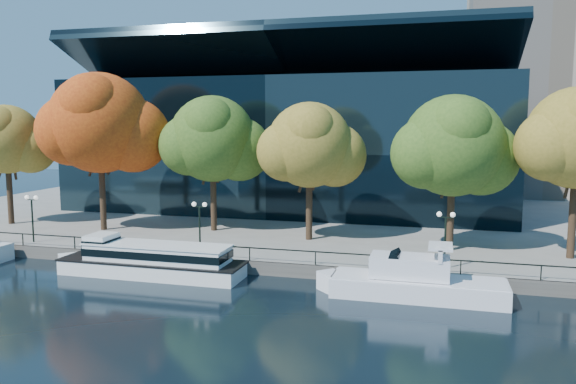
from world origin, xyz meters
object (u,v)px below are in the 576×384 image
(lamp_0, at_px, (32,208))
(lamp_1, at_px, (199,215))
(tree_1, at_px, (101,125))
(tree_2, at_px, (214,141))
(tree_3, at_px, (311,147))
(tree_4, at_px, (455,148))
(lamp_2, at_px, (446,227))
(tour_boat, at_px, (147,259))
(tree_0, at_px, (7,141))
(cruiser_near, at_px, (410,281))

(lamp_0, distance_m, lamp_1, 15.44)
(tree_1, height_order, lamp_1, tree_1)
(tree_2, bearing_deg, tree_3, -10.15)
(tree_4, distance_m, lamp_0, 35.45)
(tree_3, height_order, lamp_2, tree_3)
(tree_4, height_order, lamp_0, tree_4)
(tour_boat, bearing_deg, tree_3, 48.01)
(tree_0, xyz_separation_m, lamp_2, (42.10, -6.85, -5.38))
(cruiser_near, height_order, tree_3, tree_3)
(tree_4, bearing_deg, tree_2, 172.57)
(tour_boat, distance_m, tree_2, 15.09)
(tour_boat, bearing_deg, lamp_1, 55.38)
(tree_4, bearing_deg, lamp_0, -169.96)
(tree_2, bearing_deg, lamp_2, -23.11)
(cruiser_near, relative_size, lamp_0, 3.02)
(tree_3, relative_size, lamp_0, 2.96)
(lamp_1, distance_m, lamp_2, 18.48)
(tree_1, height_order, tree_3, tree_1)
(tree_1, bearing_deg, lamp_2, -11.69)
(cruiser_near, bearing_deg, tree_1, 160.13)
(cruiser_near, distance_m, tree_1, 32.39)
(tree_0, bearing_deg, lamp_0, -39.98)
(tree_0, relative_size, tree_2, 0.94)
(tree_2, bearing_deg, lamp_1, -74.89)
(tree_2, distance_m, lamp_2, 23.37)
(tour_boat, height_order, lamp_2, lamp_2)
(tree_2, bearing_deg, lamp_0, -145.64)
(tree_1, height_order, tree_4, tree_1)
(tour_boat, relative_size, tree_4, 1.23)
(tree_3, distance_m, tree_4, 11.89)
(tree_1, relative_size, tree_2, 1.17)
(tour_boat, height_order, tree_2, tree_2)
(cruiser_near, relative_size, tree_3, 1.02)
(tree_2, bearing_deg, tree_1, -166.45)
(tree_2, xyz_separation_m, lamp_0, (-13.04, -8.91, -5.50))
(tree_0, bearing_deg, tree_3, 0.62)
(lamp_2, bearing_deg, tree_0, 170.75)
(tree_1, distance_m, lamp_2, 32.55)
(cruiser_near, height_order, tree_0, tree_0)
(tree_0, height_order, tree_2, tree_2)
(tree_4, height_order, lamp_1, tree_4)
(tour_boat, height_order, tree_3, tree_3)
(lamp_0, xyz_separation_m, lamp_1, (15.44, 0.00, 0.00))
(lamp_0, bearing_deg, tour_boat, -16.09)
(cruiser_near, bearing_deg, tree_0, 164.75)
(tree_0, bearing_deg, tree_2, 5.55)
(tree_0, distance_m, tree_1, 11.07)
(tour_boat, relative_size, lamp_1, 3.77)
(lamp_0, height_order, lamp_2, same)
(cruiser_near, relative_size, lamp_2, 3.02)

